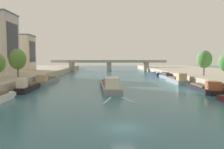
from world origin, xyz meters
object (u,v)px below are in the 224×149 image
tree_right_end_of_row (204,59)px  bridge_far (109,64)px  moored_boat_right_midway (165,76)px  moored_boat_left_midway (28,87)px  barge_midriver (110,85)px  moored_boat_right_upstream (204,88)px  moored_boat_right_second (177,80)px  moored_boat_right_far (156,74)px  tree_left_nearest (18,59)px  moored_boat_left_lone (47,80)px

tree_right_end_of_row → bridge_far: bearing=113.0°
moored_boat_right_midway → bridge_far: (-20.65, 47.94, 3.28)m
bridge_far → moored_boat_left_midway: bearing=-104.1°
barge_midriver → moored_boat_right_upstream: (21.62, -4.85, -0.16)m
moored_boat_right_second → moored_boat_right_midway: 15.86m
moored_boat_right_far → bridge_far: 39.27m
moored_boat_right_far → bridge_far: bearing=121.9°
moored_boat_right_midway → tree_right_end_of_row: bearing=-67.7°
barge_midriver → moored_boat_right_upstream: 22.16m
moored_boat_right_midway → moored_boat_right_far: moored_boat_right_midway is taller
tree_right_end_of_row → tree_left_nearest: bearing=-177.0°
barge_midriver → moored_boat_right_second: 24.09m
moored_boat_left_lone → tree_left_nearest: tree_left_nearest is taller
moored_boat_left_midway → bridge_far: bridge_far is taller
moored_boat_left_lone → moored_boat_right_upstream: moored_boat_left_lone is taller
moored_boat_right_far → moored_boat_right_midway: bearing=-90.0°
moored_boat_right_second → moored_boat_right_far: bearing=88.7°
moored_boat_right_second → tree_left_nearest: size_ratio=1.88×
moored_boat_right_second → bridge_far: (-19.94, 63.79, 3.27)m
bridge_far → moored_boat_right_far: bearing=-58.1°
moored_boat_left_midway → moored_boat_right_midway: moored_boat_left_midway is taller
moored_boat_right_second → tree_right_end_of_row: bearing=-9.2°
moored_boat_right_midway → tree_right_end_of_row: (7.02, -17.10, 6.29)m
moored_boat_left_midway → moored_boat_right_second: moored_boat_right_second is taller
moored_boat_right_upstream → moored_boat_right_second: size_ratio=1.03×
barge_midriver → tree_left_nearest: size_ratio=3.01×
moored_boat_left_lone → moored_boat_right_midway: moored_boat_left_lone is taller
tree_left_nearest → bridge_far: 72.95m
barge_midriver → moored_boat_right_second: (20.92, 11.93, 0.00)m
moored_boat_right_midway → moored_boat_right_far: bearing=90.0°
barge_midriver → tree_left_nearest: bearing=162.9°
moored_boat_left_midway → bridge_far: 81.73m
moored_boat_right_upstream → moored_boat_right_far: (0.01, 47.37, -0.22)m
bridge_far → barge_midriver: bearing=-90.7°
barge_midriver → tree_right_end_of_row: 31.21m
moored_boat_left_lone → tree_right_end_of_row: tree_right_end_of_row is taller
barge_midriver → bridge_far: size_ratio=0.34×
moored_boat_right_midway → bridge_far: bridge_far is taller
barge_midriver → tree_left_nearest: (-25.66, 7.87, 6.32)m
moored_boat_left_midway → tree_right_end_of_row: (47.62, 14.15, 6.28)m
moored_boat_left_midway → moored_boat_right_midway: (40.60, 31.25, -0.01)m
moored_boat_right_second → moored_boat_right_midway: bearing=87.4°
moored_boat_right_upstream → moored_boat_right_midway: size_ratio=1.49×
moored_boat_right_far → tree_right_end_of_row: bearing=-77.6°
moored_boat_left_midway → tree_left_nearest: size_ratio=1.51×
barge_midriver → tree_left_nearest: tree_left_nearest is taller
moored_boat_left_lone → moored_boat_right_upstream: size_ratio=1.08×
moored_boat_left_lone → tree_right_end_of_row: bearing=-2.8°
barge_midriver → moored_boat_right_upstream: bearing=-12.6°
bridge_far → moored_boat_right_upstream: bearing=-75.6°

